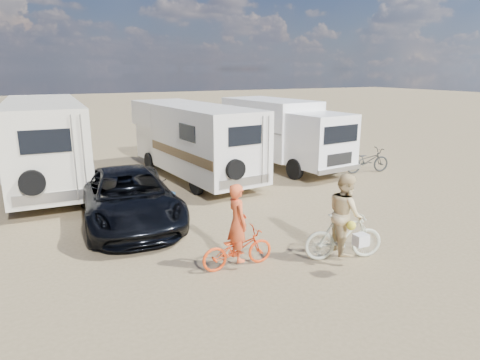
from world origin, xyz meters
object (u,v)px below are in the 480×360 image
bike_woman (344,236)px  rider_man (237,230)px  rv_left (46,145)px  bike_parked (367,161)px  dark_suv (128,197)px  box_truck (283,134)px  rv_main (194,142)px  crate (221,186)px  bike_man (238,249)px  rider_woman (345,221)px  cooler (166,199)px

bike_woman → rider_man: rider_man is taller
rv_left → bike_parked: rv_left is taller
dark_suv → box_truck: bearing=32.1°
rv_main → crate: bearing=-92.1°
dark_suv → bike_man: size_ratio=3.27×
rv_main → box_truck: size_ratio=1.09×
dark_suv → crate: (3.56, 1.71, -0.56)m
rv_main → rider_woman: 8.52m
rv_main → bike_parked: 7.11m
bike_man → rider_man: (0.00, 0.00, 0.42)m
rider_woman → bike_parked: rider_woman is taller
bike_woman → bike_parked: bike_woman is taller
bike_woman → crate: size_ratio=4.22×
bike_man → rider_man: bearing=0.0°
rider_man → cooler: (-0.06, 4.92, -0.64)m
rv_left → bike_man: size_ratio=4.74×
rv_main → dark_suv: size_ratio=1.39×
rv_main → cooler: size_ratio=14.80×
dark_suv → bike_parked: 10.16m
rv_left → crate: size_ratio=17.97×
rv_left → rider_man: rv_left is taller
bike_woman → crate: bike_woman is taller
bike_parked → box_truck: bearing=55.9°
rider_woman → rv_left: bearing=47.9°
rider_man → bike_woman: bearing=-105.1°
bike_parked → dark_suv: bearing=109.1°
cooler → rv_left: bearing=114.6°
bike_woman → cooler: 6.10m
bike_woman → rv_main: bearing=19.8°
bike_woman → bike_parked: 8.75m
rv_main → bike_parked: bearing=-25.9°
dark_suv → cooler: bearing=42.0°
dark_suv → bike_parked: dark_suv is taller
rider_man → rv_left: bearing=22.0°
box_truck → bike_woman: box_truck is taller
bike_parked → cooler: bike_parked is taller
cooler → bike_woman: bearing=-82.2°
bike_woman → rider_man: (-2.28, 0.70, 0.30)m
dark_suv → rider_woman: 5.88m
rv_left → crate: 6.32m
dark_suv → bike_woman: bearing=-46.4°
bike_woman → rv_left: bearing=47.9°
rv_main → dark_suv: (-3.42, -3.95, -0.68)m
bike_parked → cooler: 8.68m
bike_man → rv_main: bearing=-12.4°
box_truck → rider_man: box_truck is taller
dark_suv → cooler: size_ratio=10.64×
rv_left → cooler: size_ratio=15.44×
bike_parked → crate: bike_parked is taller
dark_suv → crate: size_ratio=12.39×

